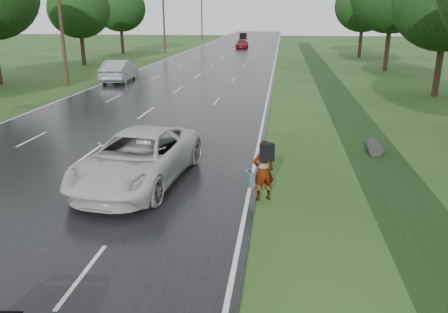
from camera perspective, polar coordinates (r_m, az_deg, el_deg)
road at (r=53.60m, az=-0.74°, el=12.36°), size 14.00×180.00×0.04m
edge_stripe_east at (r=53.06m, az=6.66°, el=12.21°), size 0.12×180.00×0.01m
edge_stripe_west at (r=54.97m, az=-7.89°, el=12.37°), size 0.12×180.00×0.01m
center_line at (r=53.60m, az=-0.74°, el=12.39°), size 0.12×180.00×0.01m
drainage_ditch at (r=27.31m, az=15.56°, el=6.05°), size 2.20×120.00×0.56m
utility_pole_mid at (r=36.85m, az=-20.59°, el=16.68°), size 1.60×0.26×10.00m
utility_pole_far at (r=64.99m, az=-7.89°, el=17.80°), size 1.60×0.26×10.00m
utility_pole_distant at (r=94.29m, az=-2.93°, el=18.02°), size 1.60×0.26×10.00m
tree_east_c at (r=33.49m, az=27.23°, el=17.44°), size 7.00×7.00×9.29m
tree_east_f at (r=60.59m, az=17.79°, el=18.24°), size 7.20×7.20×9.62m
tree_west_d at (r=51.62m, az=-18.43°, el=17.72°), size 6.60×6.60×8.80m
tree_west_f at (r=64.79m, az=-13.45°, el=18.32°), size 7.00×7.00×9.29m
pedestrian at (r=13.24m, az=5.08°, el=-1.75°), size 1.00×0.78×1.88m
white_pickup at (r=14.81m, az=-11.15°, el=-0.17°), size 3.44×6.41×1.71m
silver_sedan at (r=38.03m, az=-13.49°, el=10.85°), size 2.32×5.54×1.78m
far_car_red at (r=73.38m, az=2.37°, el=14.47°), size 1.93×4.67×1.35m
far_car_dark at (r=97.83m, az=2.52°, el=15.43°), size 1.80×4.44×1.43m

